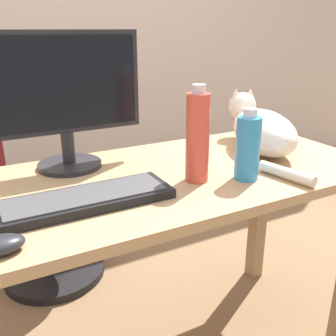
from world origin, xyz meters
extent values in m
cube|color=beige|center=(0.00, 1.51, 1.30)|extent=(6.00, 0.04, 2.60)
cube|color=tan|center=(0.00, 0.00, 0.72)|extent=(1.44, 0.62, 0.03)
cube|color=#977752|center=(0.66, 0.25, 0.35)|extent=(0.06, 0.06, 0.70)
cylinder|color=black|center=(-0.21, 0.72, 0.02)|extent=(0.48, 0.48, 0.04)
cylinder|color=black|center=(-0.21, 0.72, 0.21)|extent=(0.06, 0.06, 0.42)
cylinder|color=maroon|center=(-0.21, 0.72, 0.45)|extent=(0.44, 0.44, 0.06)
cylinder|color=#232328|center=(-0.21, 0.20, 0.74)|extent=(0.20, 0.20, 0.01)
cylinder|color=#232328|center=(-0.21, 0.20, 0.80)|extent=(0.04, 0.04, 0.10)
cube|color=#232328|center=(-0.21, 0.20, 1.00)|extent=(0.48, 0.03, 0.30)
cube|color=black|center=(-0.21, 0.18, 1.00)|extent=(0.45, 0.01, 0.27)
cube|color=black|center=(-0.24, -0.10, 0.75)|extent=(0.44, 0.15, 0.02)
cube|color=#444447|center=(-0.24, -0.10, 0.76)|extent=(0.40, 0.12, 0.00)
ellipsoid|color=silver|center=(0.44, 0.03, 0.81)|extent=(0.28, 0.40, 0.15)
sphere|color=silver|center=(0.50, 0.23, 0.86)|extent=(0.11, 0.11, 0.11)
cone|color=silver|center=(0.48, 0.24, 0.91)|extent=(0.04, 0.04, 0.04)
cone|color=silver|center=(0.53, 0.22, 0.91)|extent=(0.04, 0.04, 0.04)
cylinder|color=silver|center=(0.32, -0.21, 0.75)|extent=(0.07, 0.18, 0.03)
cylinder|color=#D84C3D|center=(0.09, -0.09, 0.86)|extent=(0.07, 0.07, 0.25)
cylinder|color=silver|center=(0.09, -0.09, 1.00)|extent=(0.04, 0.04, 0.02)
cylinder|color=#2D8CD1|center=(0.23, -0.15, 0.83)|extent=(0.07, 0.07, 0.18)
cylinder|color=silver|center=(0.23, -0.15, 0.93)|extent=(0.04, 0.04, 0.02)
camera|label=1|loc=(-0.47, -0.96, 1.15)|focal=40.86mm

